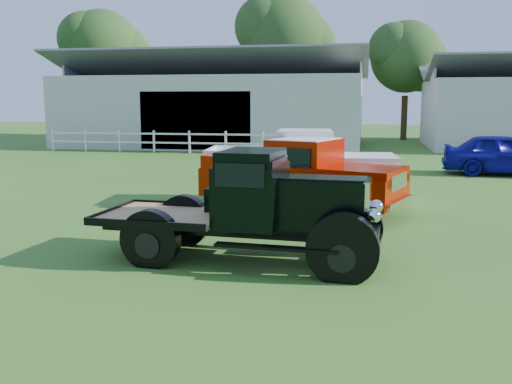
% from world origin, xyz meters
% --- Properties ---
extents(ground, '(120.00, 120.00, 0.00)m').
position_xyz_m(ground, '(0.00, 0.00, 0.00)').
color(ground, '#396021').
extents(shed_left, '(18.80, 10.20, 5.60)m').
position_xyz_m(shed_left, '(-7.00, 26.00, 2.80)').
color(shed_left, '#BABABA').
rests_on(shed_left, ground).
extents(fence_rail, '(14.20, 0.16, 1.20)m').
position_xyz_m(fence_rail, '(-8.00, 20.00, 0.60)').
color(fence_rail, white).
rests_on(fence_rail, ground).
extents(tree_a, '(6.30, 6.30, 10.50)m').
position_xyz_m(tree_a, '(-18.00, 33.00, 5.25)').
color(tree_a, '#1A3C0E').
rests_on(tree_a, ground).
extents(tree_b, '(6.90, 6.90, 11.50)m').
position_xyz_m(tree_b, '(-4.00, 34.00, 5.75)').
color(tree_b, '#1A3C0E').
rests_on(tree_b, ground).
extents(tree_c, '(5.40, 5.40, 9.00)m').
position_xyz_m(tree_c, '(5.00, 33.00, 4.50)').
color(tree_c, '#1A3C0E').
rests_on(tree_c, ground).
extents(vintage_flatbed, '(5.04, 2.26, 1.95)m').
position_xyz_m(vintage_flatbed, '(0.24, 0.12, 0.98)').
color(vintage_flatbed, black).
rests_on(vintage_flatbed, ground).
extents(red_pickup, '(5.52, 3.61, 1.88)m').
position_xyz_m(red_pickup, '(0.69, 4.68, 0.94)').
color(red_pickup, '#931100').
rests_on(red_pickup, ground).
extents(white_pickup, '(5.51, 2.56, 1.96)m').
position_xyz_m(white_pickup, '(0.53, 6.05, 0.98)').
color(white_pickup, white).
rests_on(white_pickup, ground).
extents(misc_car_blue, '(4.78, 2.26, 1.58)m').
position_xyz_m(misc_car_blue, '(7.53, 13.41, 0.79)').
color(misc_car_blue, '#0F0C87').
rests_on(misc_car_blue, ground).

